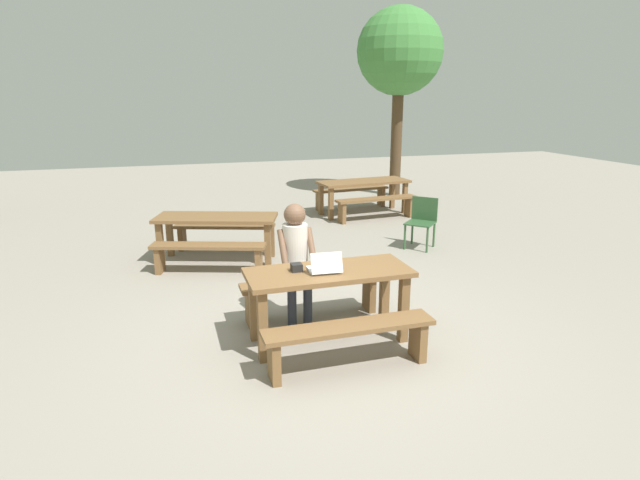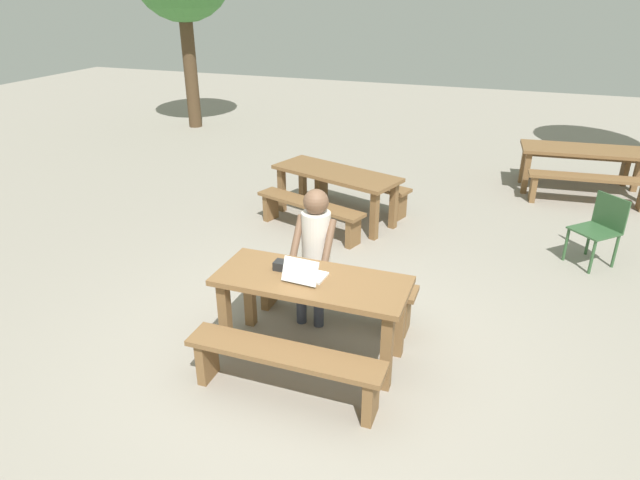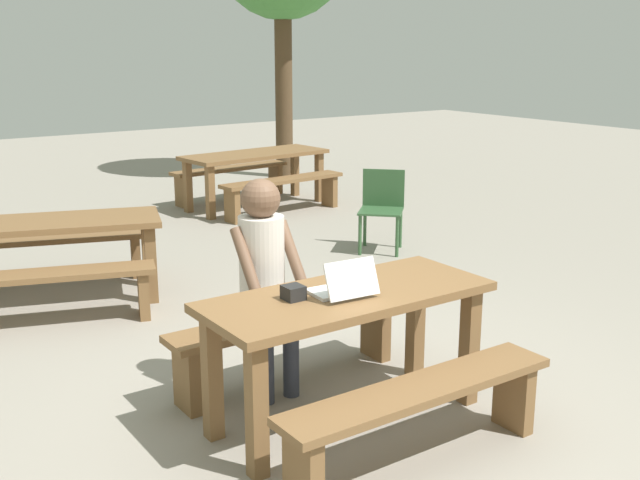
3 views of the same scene
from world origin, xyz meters
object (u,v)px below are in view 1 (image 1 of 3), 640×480
at_px(small_pouch, 297,267).
at_px(person_seated, 296,254).
at_px(picnic_table_mid, 216,224).
at_px(tree_left, 400,53).
at_px(laptop, 325,266).
at_px(picnic_table_rear, 363,186).
at_px(picnic_table_front, 329,283).
at_px(plastic_chair, 422,221).

xyz_separation_m(small_pouch, person_seated, (0.13, 0.52, -0.02)).
height_order(picnic_table_mid, tree_left, tree_left).
bearing_deg(laptop, tree_left, -115.68).
bearing_deg(small_pouch, picnic_table_mid, 99.02).
relative_size(picnic_table_mid, tree_left, 0.43).
xyz_separation_m(person_seated, picnic_table_rear, (2.74, 4.89, -0.18)).
distance_m(picnic_table_rear, tree_left, 3.68).
bearing_deg(laptop, picnic_table_front, -145.15).
relative_size(small_pouch, picnic_table_rear, 0.05).
bearing_deg(tree_left, picnic_table_mid, -139.64).
relative_size(picnic_table_front, laptop, 4.97).
xyz_separation_m(small_pouch, picnic_table_rear, (2.87, 5.41, -0.20)).
xyz_separation_m(person_seated, picnic_table_mid, (-0.61, 2.49, -0.20)).
xyz_separation_m(laptop, tree_left, (4.17, 7.29, 2.59)).
bearing_deg(laptop, picnic_table_rear, -111.22).
bearing_deg(tree_left, plastic_chair, -109.53).
height_order(picnic_table_rear, tree_left, tree_left).
bearing_deg(plastic_chair, picnic_table_front, -86.70).
xyz_separation_m(picnic_table_mid, tree_left, (4.92, 4.18, 2.83)).
height_order(small_pouch, picnic_table_mid, small_pouch).
height_order(plastic_chair, picnic_table_rear, plastic_chair).
xyz_separation_m(person_seated, tree_left, (4.31, 6.67, 2.63)).
xyz_separation_m(laptop, person_seated, (-0.14, 0.62, -0.04)).
xyz_separation_m(laptop, small_pouch, (-0.27, 0.10, -0.01)).
relative_size(plastic_chair, tree_left, 0.18).
distance_m(small_pouch, plastic_chair, 4.00).
distance_m(picnic_table_front, person_seated, 0.64).
bearing_deg(picnic_table_front, laptop, -149.27).
xyz_separation_m(plastic_chair, picnic_table_rear, (0.00, 2.64, 0.16)).
bearing_deg(picnic_table_rear, small_pouch, -123.06).
bearing_deg(plastic_chair, person_seated, -95.35).
bearing_deg(small_pouch, tree_left, 58.32).
relative_size(picnic_table_rear, tree_left, 0.44).
relative_size(person_seated, tree_left, 0.30).
distance_m(laptop, person_seated, 0.63).
bearing_deg(small_pouch, laptop, -19.99).
height_order(small_pouch, tree_left, tree_left).
bearing_deg(tree_left, picnic_table_front, -119.59).
bearing_deg(person_seated, laptop, -77.64).
bearing_deg(tree_left, person_seated, -122.86).
distance_m(plastic_chair, tree_left, 5.55).
distance_m(small_pouch, tree_left, 8.84).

